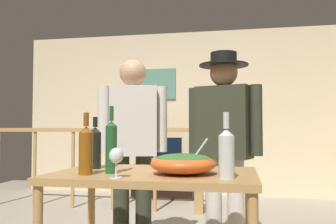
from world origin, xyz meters
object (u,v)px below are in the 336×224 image
at_px(salad_bowl, 183,163).
at_px(wine_bottle_clear, 226,152).
at_px(framed_picture, 158,84).
at_px(wine_bottle_green, 111,146).
at_px(tv_console, 164,181).
at_px(stair_railing, 127,157).
at_px(wine_bottle_dark, 95,147).
at_px(person_standing_left, 133,139).
at_px(person_standing_right, 224,136).
at_px(flat_screen_tv, 163,149).
at_px(wine_bottle_amber, 86,149).
at_px(mug_blue, 111,159).
at_px(serving_table, 155,186).
at_px(wine_glass, 116,157).

distance_m(salad_bowl, wine_bottle_clear, 0.29).
height_order(salad_bowl, wine_bottle_clear, wine_bottle_clear).
height_order(framed_picture, wine_bottle_green, framed_picture).
height_order(tv_console, wine_bottle_green, wine_bottle_green).
relative_size(tv_console, salad_bowl, 2.45).
bearing_deg(tv_console, stair_railing, -106.74).
distance_m(wine_bottle_dark, person_standing_left, 0.68).
relative_size(wine_bottle_dark, person_standing_right, 0.20).
relative_size(salad_bowl, person_standing_left, 0.23).
height_order(flat_screen_tv, salad_bowl, salad_bowl).
bearing_deg(wine_bottle_amber, framed_picture, 96.50).
height_order(flat_screen_tv, mug_blue, flat_screen_tv).
relative_size(wine_bottle_amber, person_standing_left, 0.22).
distance_m(flat_screen_tv, wine_bottle_green, 3.33).
bearing_deg(tv_console, serving_table, -79.16).
bearing_deg(salad_bowl, person_standing_left, 122.66).
distance_m(wine_bottle_clear, wine_bottle_green, 0.66).
relative_size(framed_picture, salad_bowl, 1.55).
height_order(framed_picture, serving_table, framed_picture).
bearing_deg(serving_table, mug_blue, 141.50).
relative_size(wine_bottle_dark, mug_blue, 3.08).
xyz_separation_m(framed_picture, stair_railing, (-0.12, -1.21, -1.06)).
xyz_separation_m(salad_bowl, person_standing_left, (-0.55, 0.85, 0.10)).
distance_m(serving_table, wine_bottle_amber, 0.46).
distance_m(framed_picture, wine_bottle_dark, 3.52).
distance_m(serving_table, person_standing_right, 0.90).
distance_m(framed_picture, stair_railing, 1.61).
height_order(framed_picture, tv_console, framed_picture).
distance_m(stair_railing, serving_table, 2.46).
xyz_separation_m(wine_glass, wine_bottle_green, (-0.10, 0.19, 0.05)).
relative_size(framed_picture, serving_table, 0.49).
bearing_deg(stair_railing, wine_glass, -73.79).
bearing_deg(wine_bottle_green, stair_railing, 105.24).
relative_size(stair_railing, tv_console, 3.11).
distance_m(wine_bottle_amber, wine_bottle_green, 0.14).
relative_size(wine_bottle_amber, wine_bottle_green, 0.90).
distance_m(wine_bottle_green, person_standing_left, 0.91).
relative_size(wine_glass, wine_bottle_clear, 0.46).
distance_m(framed_picture, person_standing_right, 3.05).
relative_size(tv_console, person_standing_right, 0.56).
bearing_deg(framed_picture, wine_bottle_dark, -84.09).
relative_size(wine_bottle_clear, person_standing_right, 0.21).
xyz_separation_m(stair_railing, person_standing_right, (1.26, -1.52, 0.30)).
bearing_deg(flat_screen_tv, wine_bottle_amber, -85.47).
relative_size(framed_picture, person_standing_right, 0.35).
bearing_deg(tv_console, person_standing_left, -84.28).
bearing_deg(wine_bottle_clear, wine_bottle_dark, 159.38).
relative_size(framed_picture, tv_console, 0.63).
bearing_deg(serving_table, stair_railing, 111.25).
xyz_separation_m(wine_glass, wine_bottle_clear, (0.56, 0.09, 0.03)).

